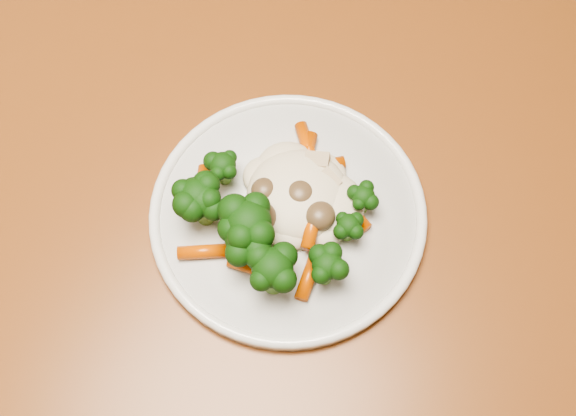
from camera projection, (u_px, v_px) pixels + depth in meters
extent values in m
plane|color=brown|center=(510.00, 388.00, 1.33)|extent=(3.00, 3.00, 0.00)
cube|color=brown|center=(300.00, 227.00, 0.67)|extent=(1.30, 0.92, 0.04)
cube|color=brown|center=(125.00, 2.00, 1.26)|extent=(0.06, 0.06, 0.71)
cylinder|color=white|center=(288.00, 215.00, 0.65)|extent=(0.25, 0.25, 0.01)
ellipsoid|color=beige|center=(298.00, 190.00, 0.63)|extent=(0.11, 0.09, 0.04)
ellipsoid|color=black|center=(199.00, 203.00, 0.62)|extent=(0.05, 0.05, 0.05)
ellipsoid|color=black|center=(249.00, 230.00, 0.60)|extent=(0.06, 0.06, 0.06)
ellipsoid|color=black|center=(273.00, 274.00, 0.59)|extent=(0.05, 0.05, 0.05)
ellipsoid|color=black|center=(327.00, 269.00, 0.60)|extent=(0.04, 0.04, 0.04)
ellipsoid|color=black|center=(348.00, 229.00, 0.62)|extent=(0.03, 0.03, 0.03)
ellipsoid|color=black|center=(362.00, 200.00, 0.63)|extent=(0.03, 0.03, 0.03)
ellipsoid|color=black|center=(223.00, 170.00, 0.64)|extent=(0.04, 0.04, 0.03)
ellipsoid|color=black|center=(204.00, 206.00, 0.62)|extent=(0.05, 0.05, 0.05)
ellipsoid|color=black|center=(247.00, 245.00, 0.60)|extent=(0.06, 0.06, 0.05)
cylinder|color=#D35404|center=(308.00, 147.00, 0.66)|extent=(0.05, 0.04, 0.01)
cylinder|color=#D35404|center=(318.00, 166.00, 0.65)|extent=(0.04, 0.03, 0.01)
cylinder|color=#D35404|center=(350.00, 210.00, 0.63)|extent=(0.05, 0.03, 0.01)
cylinder|color=#D35404|center=(201.00, 191.00, 0.64)|extent=(0.04, 0.05, 0.01)
cylinder|color=#D35404|center=(203.00, 252.00, 0.62)|extent=(0.04, 0.04, 0.01)
cylinder|color=#D35404|center=(252.00, 267.00, 0.61)|extent=(0.04, 0.02, 0.01)
cylinder|color=#D35404|center=(309.00, 274.00, 0.61)|extent=(0.02, 0.05, 0.01)
cylinder|color=#D35404|center=(313.00, 222.00, 0.62)|extent=(0.03, 0.05, 0.01)
cylinder|color=#D35404|center=(299.00, 185.00, 0.63)|extent=(0.04, 0.04, 0.01)
cylinder|color=#D35404|center=(306.00, 158.00, 0.66)|extent=(0.03, 0.05, 0.01)
cylinder|color=#D35404|center=(319.00, 167.00, 0.65)|extent=(0.04, 0.04, 0.01)
ellipsoid|color=brown|center=(300.00, 194.00, 0.63)|extent=(0.03, 0.03, 0.02)
ellipsoid|color=brown|center=(320.00, 215.00, 0.62)|extent=(0.03, 0.03, 0.02)
ellipsoid|color=brown|center=(264.00, 190.00, 0.63)|extent=(0.02, 0.02, 0.02)
ellipsoid|color=brown|center=(262.00, 216.00, 0.62)|extent=(0.03, 0.03, 0.02)
cube|color=tan|center=(317.00, 162.00, 0.64)|extent=(0.03, 0.02, 0.01)
cube|color=tan|center=(329.00, 180.00, 0.63)|extent=(0.02, 0.02, 0.01)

